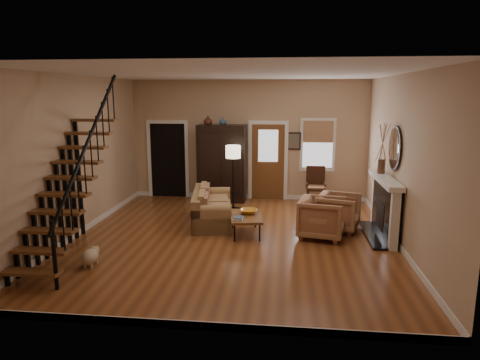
# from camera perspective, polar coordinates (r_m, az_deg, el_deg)

# --- Properties ---
(room) EXTENTS (7.00, 7.33, 3.30)m
(room) POSITION_cam_1_polar(r_m,az_deg,el_deg) (10.26, -2.04, 3.50)
(room) COLOR brown
(room) RESTS_ON ground
(staircase) EXTENTS (0.94, 2.80, 3.20)m
(staircase) POSITION_cam_1_polar(r_m,az_deg,el_deg) (8.08, -22.15, 1.20)
(staircase) COLOR brown
(staircase) RESTS_ON ground
(fireplace) EXTENTS (0.33, 1.95, 2.30)m
(fireplace) POSITION_cam_1_polar(r_m,az_deg,el_deg) (9.30, 18.98, -2.77)
(fireplace) COLOR black
(fireplace) RESTS_ON ground
(armoire) EXTENTS (1.30, 0.60, 2.10)m
(armoire) POSITION_cam_1_polar(r_m,az_deg,el_deg) (11.73, -2.43, 2.24)
(armoire) COLOR black
(armoire) RESTS_ON ground
(vase_a) EXTENTS (0.24, 0.24, 0.25)m
(vase_a) POSITION_cam_1_polar(r_m,az_deg,el_deg) (11.56, -4.29, 7.94)
(vase_a) COLOR #4C2619
(vase_a) RESTS_ON armoire
(vase_b) EXTENTS (0.20, 0.20, 0.21)m
(vase_b) POSITION_cam_1_polar(r_m,az_deg,el_deg) (11.50, -2.31, 7.85)
(vase_b) COLOR #334C60
(vase_b) RESTS_ON armoire
(sofa) EXTENTS (1.13, 2.07, 0.73)m
(sofa) POSITION_cam_1_polar(r_m,az_deg,el_deg) (9.84, -3.72, -3.63)
(sofa) COLOR olive
(sofa) RESTS_ON ground
(coffee_table) EXTENTS (0.80, 1.17, 0.41)m
(coffee_table) POSITION_cam_1_polar(r_m,az_deg,el_deg) (9.06, 0.74, -5.99)
(coffee_table) COLOR brown
(coffee_table) RESTS_ON ground
(bowl) EXTENTS (0.37, 0.37, 0.09)m
(bowl) POSITION_cam_1_polar(r_m,az_deg,el_deg) (9.12, 1.15, -4.21)
(bowl) COLOR orange
(bowl) RESTS_ON coffee_table
(books) EXTENTS (0.20, 0.27, 0.05)m
(books) POSITION_cam_1_polar(r_m,az_deg,el_deg) (8.71, -0.24, -5.10)
(books) COLOR beige
(books) RESTS_ON coffee_table
(armchair_left) EXTENTS (1.07, 1.05, 0.83)m
(armchair_left) POSITION_cam_1_polar(r_m,az_deg,el_deg) (8.97, 10.85, -5.00)
(armchair_left) COLOR brown
(armchair_left) RESTS_ON ground
(armchair_right) EXTENTS (1.09, 1.07, 0.79)m
(armchair_right) POSITION_cam_1_polar(r_m,az_deg,el_deg) (9.55, 12.99, -4.19)
(armchair_right) COLOR brown
(armchair_right) RESTS_ON ground
(floor_lamp) EXTENTS (0.48, 0.48, 1.65)m
(floor_lamp) POSITION_cam_1_polar(r_m,az_deg,el_deg) (10.84, -0.91, 0.28)
(floor_lamp) COLOR black
(floor_lamp) RESTS_ON ground
(side_chair) EXTENTS (0.54, 0.54, 1.02)m
(side_chair) POSITION_cam_1_polar(r_m,az_deg,el_deg) (11.53, 10.07, -0.82)
(side_chair) COLOR #341C10
(side_chair) RESTS_ON ground
(dog) EXTENTS (0.28, 0.45, 0.32)m
(dog) POSITION_cam_1_polar(r_m,az_deg,el_deg) (7.87, -19.36, -9.76)
(dog) COLOR #CFB28D
(dog) RESTS_ON ground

